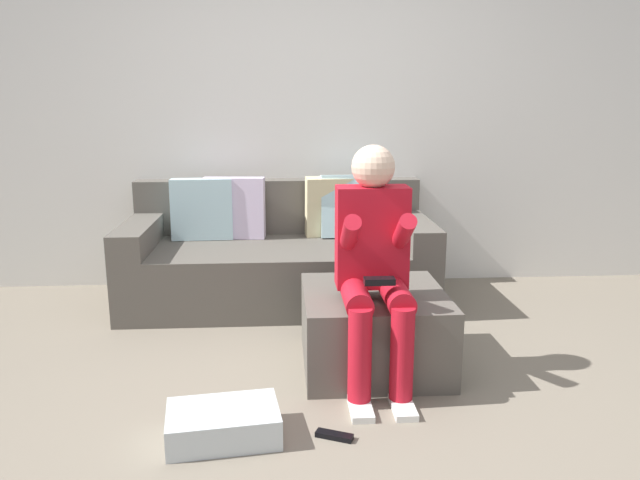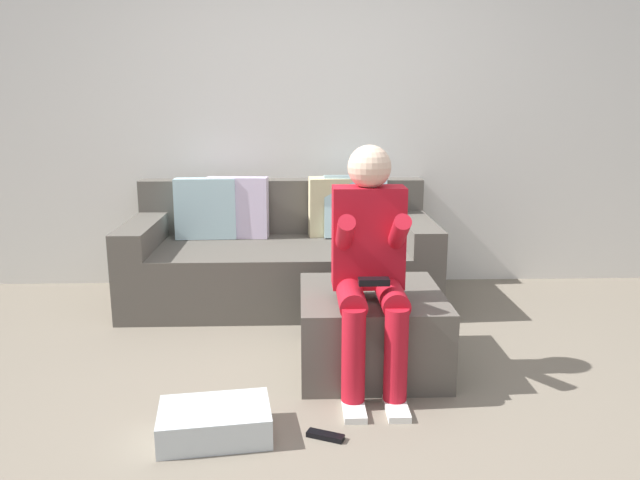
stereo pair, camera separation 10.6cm
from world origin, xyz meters
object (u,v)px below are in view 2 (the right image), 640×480
at_px(couch_sectional, 282,255).
at_px(ottoman, 371,329).
at_px(remote_near_ottoman, 325,436).
at_px(person_seated, 370,258).
at_px(storage_bin, 215,422).

relative_size(couch_sectional, ottoman, 2.78).
bearing_deg(remote_near_ottoman, couch_sectional, 120.53).
height_order(ottoman, remote_near_ottoman, ottoman).
xyz_separation_m(person_seated, storage_bin, (-0.69, -0.48, -0.57)).
bearing_deg(person_seated, ottoman, 80.12).
bearing_deg(ottoman, person_seated, -99.88).
bearing_deg(person_seated, storage_bin, -145.07).
relative_size(ottoman, remote_near_ottoman, 4.70).
bearing_deg(couch_sectional, ottoman, -66.56).
distance_m(ottoman, person_seated, 0.48).
bearing_deg(person_seated, remote_near_ottoman, -114.41).
bearing_deg(remote_near_ottoman, storage_bin, -160.38).
bearing_deg(remote_near_ottoman, person_seated, 89.12).
relative_size(couch_sectional, remote_near_ottoman, 13.06).
xyz_separation_m(ottoman, storage_bin, (-0.72, -0.67, -0.14)).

